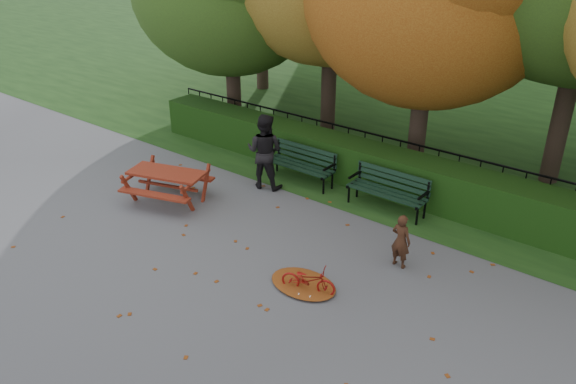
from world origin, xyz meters
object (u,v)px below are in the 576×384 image
Objects in this scene: bench_right at (389,188)px; bicycle at (308,280)px; child at (401,241)px; adult at (265,151)px; picnic_table at (167,178)px; bench_left at (302,161)px.

bench_right is 3.65m from bicycle.
child is 1.10× the size of bicycle.
adult is 4.42m from bicycle.
adult is (1.24, 1.96, 0.34)m from picnic_table.
bench_left is at bearing 20.14° from bicycle.
adult is (-0.51, -0.80, 0.39)m from bench_left.
bicycle is (3.35, -2.81, -0.66)m from adult.
bicycle is (0.44, -3.61, -0.26)m from bench_right.
bench_right is at bearing 15.63° from picnic_table.
bench_right is 0.98× the size of adult.
bench_right is 2.29m from child.
bench_left is at bearing 180.00° from bench_right.
adult reaches higher than bicycle.
child is 1.94m from bicycle.
adult reaches higher than bench_right.
bench_left is 2.40m from bench_right.
picnic_table is 4.68m from bicycle.
picnic_table is 2.12× the size of bicycle.
picnic_table is 2.35m from adult.
picnic_table is at bearing -146.37° from bench_right.
picnic_table is 5.51m from child.
bicycle is (-0.85, -1.72, -0.28)m from child.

